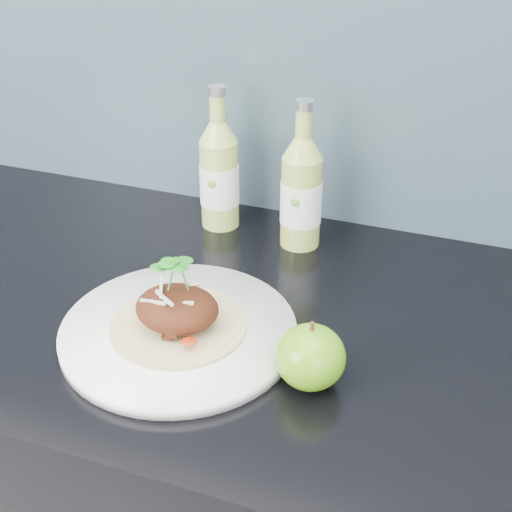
{
  "coord_description": "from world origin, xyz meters",
  "views": [
    {
      "loc": [
        0.28,
        0.98,
        1.44
      ],
      "look_at": [
        0.03,
        1.67,
        1.0
      ],
      "focal_mm": 50.0,
      "sensor_mm": 36.0,
      "label": 1
    }
  ],
  "objects_px": {
    "cider_bottle_right": "(301,192)",
    "dinner_plate": "(179,332)",
    "cider_bottle_left": "(219,175)",
    "green_apple": "(310,357)"
  },
  "relations": [
    {
      "from": "dinner_plate",
      "to": "cider_bottle_right",
      "type": "bearing_deg",
      "value": 75.09
    },
    {
      "from": "green_apple",
      "to": "cider_bottle_left",
      "type": "relative_size",
      "value": 0.44
    },
    {
      "from": "cider_bottle_left",
      "to": "cider_bottle_right",
      "type": "height_order",
      "value": "same"
    },
    {
      "from": "dinner_plate",
      "to": "green_apple",
      "type": "xyz_separation_m",
      "value": [
        0.18,
        -0.03,
        0.03
      ]
    },
    {
      "from": "cider_bottle_left",
      "to": "cider_bottle_right",
      "type": "xyz_separation_m",
      "value": [
        0.14,
        -0.02,
        0.0
      ]
    },
    {
      "from": "dinner_plate",
      "to": "cider_bottle_left",
      "type": "xyz_separation_m",
      "value": [
        -0.06,
        0.29,
        0.08
      ]
    },
    {
      "from": "dinner_plate",
      "to": "cider_bottle_left",
      "type": "bearing_deg",
      "value": 102.25
    },
    {
      "from": "cider_bottle_right",
      "to": "dinner_plate",
      "type": "bearing_deg",
      "value": -82.29
    },
    {
      "from": "cider_bottle_right",
      "to": "green_apple",
      "type": "bearing_deg",
      "value": -48.54
    },
    {
      "from": "green_apple",
      "to": "cider_bottle_right",
      "type": "bearing_deg",
      "value": 108.84
    }
  ]
}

